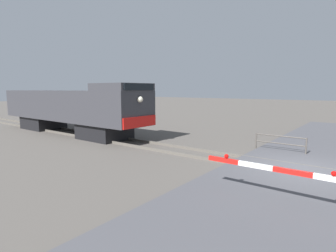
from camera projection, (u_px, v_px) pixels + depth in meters
ground_plane at (302, 172)px, 10.86m from camera, size 160.00×160.00×0.00m
rail_track_left at (298, 175)px, 10.28m from camera, size 0.08×80.00×0.15m
rail_track_right at (306, 167)px, 11.41m from camera, size 0.08×80.00×0.15m
road_surface at (302, 171)px, 10.85m from camera, size 36.00×5.56×0.15m
locomotive at (71, 108)px, 20.22m from camera, size 2.90×14.74×3.68m
guard_railing at (280, 142)px, 14.01m from camera, size 0.08×2.57×0.95m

